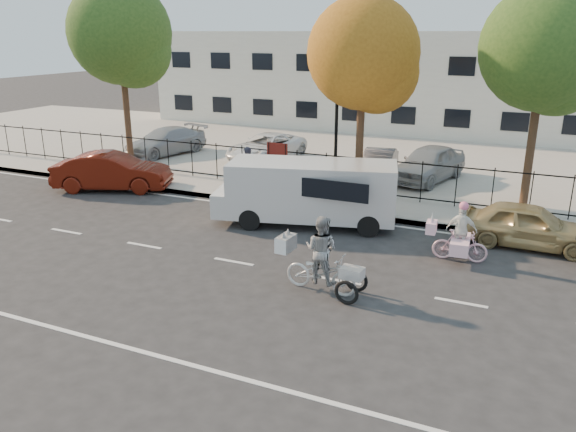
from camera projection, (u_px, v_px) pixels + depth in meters
The scene contains 22 objects.
ground at pixel (234, 262), 15.28m from camera, with size 120.00×120.00×0.00m, color #333334.
road_markings at pixel (234, 262), 15.28m from camera, with size 60.00×9.52×0.01m, color silver, non-canonical shape.
curb at pixel (304, 208), 19.64m from camera, with size 60.00×0.10×0.15m, color #A8A399.
sidewalk at pixel (315, 201), 20.56m from camera, with size 60.00×2.20×0.15m, color #A8A399.
parking_lot at pixel (379, 155), 28.28m from camera, with size 60.00×15.60×0.15m, color #A8A399.
iron_fence at pixel (326, 172), 21.25m from camera, with size 58.00×0.06×1.50m, color black, non-canonical shape.
building at pixel (423, 80), 36.05m from camera, with size 34.00×10.00×6.00m, color silver.
lamppost at pixel (337, 116), 20.02m from camera, with size 0.36×0.36×4.33m.
street_sign at pixel (277, 157), 21.46m from camera, with size 0.85×0.06×1.80m.
zebra_trike at pixel (321, 263), 13.35m from camera, with size 2.22×0.88×1.90m.
unicorn_bike at pixel (459, 239), 15.18m from camera, with size 1.68×1.17×1.69m.
white_van at pixel (309, 190), 17.97m from camera, with size 6.14×3.21×2.05m.
red_sedan at pixel (112, 172), 22.02m from camera, with size 1.56×4.48×1.48m, color #541409.
gold_sedan at pixel (529, 225), 16.20m from camera, with size 1.52×3.79×1.29m, color tan.
pedestrian at pixel (247, 168), 21.52m from camera, with size 0.61×0.40×1.67m, color black.
lot_car_a at pixel (165, 141), 27.79m from camera, with size 1.82×4.46×1.30m, color #A3A7AA.
lot_car_b at pixel (266, 147), 26.54m from camera, with size 2.05×4.45×1.24m, color white.
lot_car_c at pixel (378, 164), 23.30m from camera, with size 1.23×3.54×1.17m, color #43444A.
lot_car_d at pixel (429, 163), 22.83m from camera, with size 1.70×4.23×1.44m, color #94989B.
tree_west at pixel (124, 38), 24.26m from camera, with size 4.45×4.45×8.16m.
tree_mid at pixel (367, 59), 19.57m from camera, with size 3.95×3.95×7.23m.
tree_east at pixel (548, 54), 18.05m from camera, with size 4.12×4.12×7.54m.
Camera 1 is at (7.08, -12.31, 5.96)m, focal length 35.00 mm.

